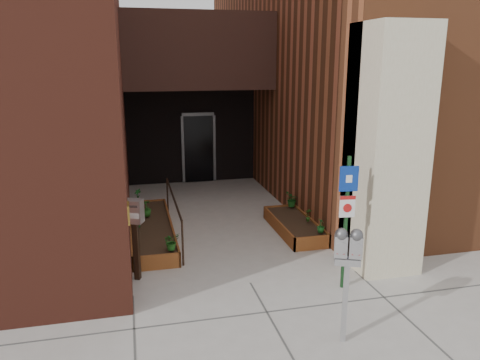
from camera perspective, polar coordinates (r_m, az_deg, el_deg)
ground at (r=8.34m, az=1.27°, el=-12.45°), size 80.00×80.00×0.00m
architecture at (r=14.25m, az=-6.83°, el=19.18°), size 20.00×14.60×10.00m
planter_left at (r=10.54m, az=-10.74°, el=-6.03°), size 0.90×3.60×0.30m
planter_right at (r=10.66m, az=6.63°, el=-5.63°), size 0.80×2.20×0.30m
handrail at (r=10.33m, az=-8.12°, el=-2.75°), size 0.04×3.34×0.90m
parking_meter at (r=6.40m, az=13.01°, el=-8.92°), size 0.38×0.26×1.64m
sign_post at (r=7.85m, az=12.88°, el=-3.48°), size 0.31×0.09×2.29m
payment_dropbox at (r=8.27m, az=-12.71°, el=-5.08°), size 0.35×0.31×1.47m
shrub_left_a at (r=8.95m, az=-8.37°, el=-7.41°), size 0.40×0.40×0.33m
shrub_left_b at (r=10.24m, az=-12.46°, el=-4.66°), size 0.27×0.27×0.37m
shrub_left_c at (r=10.91m, az=-11.32°, el=-3.37°), size 0.27×0.27×0.38m
shrub_left_d at (r=11.95m, az=-12.33°, el=-1.91°), size 0.27×0.27×0.36m
shrub_right_a at (r=9.86m, az=9.84°, el=-5.50°), size 0.17×0.17×0.29m
shrub_right_b at (r=10.47m, az=8.34°, el=-4.23°), size 0.18×0.18×0.30m
shrub_right_c at (r=11.44m, az=6.33°, el=-2.39°), size 0.46×0.46×0.36m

